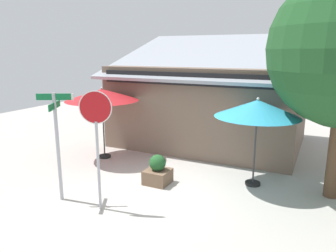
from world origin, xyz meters
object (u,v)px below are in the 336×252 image
at_px(sidewalk_planter, 158,172).
at_px(patio_umbrella_teal_center, 257,109).
at_px(patio_umbrella_crimson_left, 102,95).
at_px(street_sign_post, 57,136).
at_px(stop_sign, 96,128).

bearing_deg(sidewalk_planter, patio_umbrella_teal_center, 23.92).
xyz_separation_m(patio_umbrella_crimson_left, sidewalk_planter, (2.87, -1.24, -1.94)).
xyz_separation_m(street_sign_post, sidewalk_planter, (1.77, 2.05, -1.38)).
bearing_deg(sidewalk_planter, street_sign_post, -130.86).
relative_size(patio_umbrella_crimson_left, sidewalk_planter, 2.95).
distance_m(patio_umbrella_crimson_left, sidewalk_planter, 3.68).
relative_size(patio_umbrella_teal_center, sidewalk_planter, 2.93).
bearing_deg(street_sign_post, patio_umbrella_teal_center, 36.34).
bearing_deg(sidewalk_planter, patio_umbrella_crimson_left, 156.58).
bearing_deg(patio_umbrella_teal_center, stop_sign, -134.48).
bearing_deg(stop_sign, street_sign_post, -178.47).
bearing_deg(street_sign_post, patio_umbrella_crimson_left, 108.36).
height_order(patio_umbrella_crimson_left, patio_umbrella_teal_center, patio_umbrella_crimson_left).
height_order(street_sign_post, patio_umbrella_crimson_left, street_sign_post).
relative_size(stop_sign, patio_umbrella_crimson_left, 1.13).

